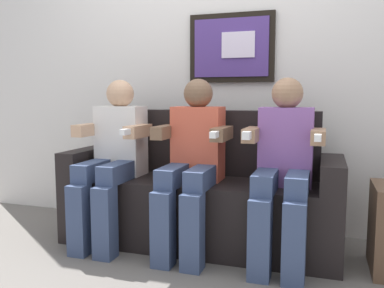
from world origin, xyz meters
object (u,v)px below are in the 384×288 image
(couch, at_px, (200,198))
(person_on_left, at_px, (113,155))
(person_on_right, at_px, (284,163))
(person_in_middle, at_px, (193,159))

(couch, xyz_separation_m, person_on_left, (-0.56, -0.17, 0.29))
(person_on_left, bearing_deg, person_on_right, -0.02)
(person_in_middle, height_order, person_on_right, same)
(person_in_middle, relative_size, person_on_right, 1.00)
(person_on_right, bearing_deg, person_on_left, 179.98)
(person_on_left, distance_m, person_on_right, 1.13)
(couch, bearing_deg, person_on_left, -163.55)
(couch, relative_size, person_on_right, 1.64)
(couch, height_order, person_on_left, person_on_left)
(person_on_left, bearing_deg, couch, 16.45)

